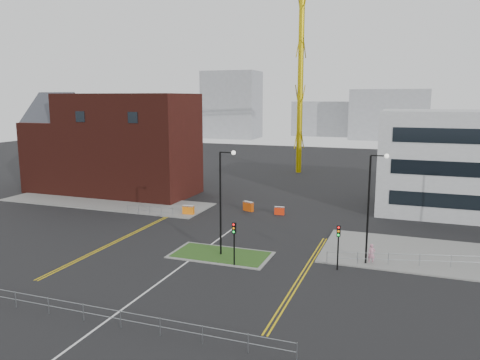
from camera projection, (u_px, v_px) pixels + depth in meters
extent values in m
plane|color=black|center=(153.00, 287.00, 33.77)|extent=(200.00, 200.00, 0.00)
cube|color=slate|center=(106.00, 202.00, 60.85)|extent=(28.00, 8.00, 0.12)
cube|color=slate|center=(468.00, 259.00, 39.29)|extent=(24.00, 10.00, 0.12)
cube|color=slate|center=(221.00, 255.00, 40.49)|extent=(8.60, 4.60, 0.08)
cube|color=#264918|center=(221.00, 255.00, 40.48)|extent=(8.00, 4.00, 0.12)
cube|color=#471811|center=(129.00, 145.00, 65.19)|extent=(18.00, 10.00, 14.00)
cube|color=black|center=(80.00, 117.00, 61.20)|extent=(1.40, 0.10, 1.40)
cube|color=black|center=(133.00, 118.00, 58.50)|extent=(1.40, 0.10, 1.40)
cube|color=#471811|center=(61.00, 155.00, 69.59)|extent=(6.00, 10.00, 10.00)
cube|color=#2D3038|center=(58.00, 121.00, 68.72)|extent=(6.40, 8.49, 8.49)
cylinder|color=#BDA10B|center=(301.00, 75.00, 82.29)|extent=(1.00, 1.00, 34.78)
cylinder|color=black|center=(220.00, 205.00, 39.71)|extent=(0.16, 0.16, 9.00)
cylinder|color=black|center=(227.00, 152.00, 38.72)|extent=(1.20, 0.10, 0.10)
sphere|color=silver|center=(234.00, 153.00, 38.52)|extent=(0.36, 0.36, 0.36)
cylinder|color=black|center=(368.00, 211.00, 37.51)|extent=(0.16, 0.16, 9.00)
cylinder|color=black|center=(379.00, 156.00, 36.52)|extent=(1.20, 0.10, 0.10)
sphere|color=silver|center=(387.00, 156.00, 36.32)|extent=(0.36, 0.36, 0.36)
cylinder|color=black|center=(234.00, 248.00, 37.71)|extent=(0.12, 0.12, 3.00)
cube|color=black|center=(234.00, 228.00, 37.41)|extent=(0.28, 0.22, 0.90)
sphere|color=red|center=(234.00, 225.00, 37.24)|extent=(0.18, 0.18, 0.18)
sphere|color=orange|center=(234.00, 228.00, 37.29)|extent=(0.18, 0.18, 0.18)
sphere|color=#0CCC33|center=(234.00, 232.00, 37.34)|extent=(0.18, 0.18, 0.18)
cylinder|color=black|center=(338.00, 252.00, 36.86)|extent=(0.12, 0.12, 3.00)
cube|color=black|center=(339.00, 231.00, 36.56)|extent=(0.28, 0.22, 0.90)
sphere|color=red|center=(339.00, 228.00, 36.39)|extent=(0.18, 0.18, 0.18)
sphere|color=orange|center=(338.00, 231.00, 36.44)|extent=(0.18, 0.18, 0.18)
sphere|color=#0CCC33|center=(338.00, 235.00, 36.50)|extent=(0.18, 0.18, 0.18)
cylinder|color=gray|center=(101.00, 308.00, 28.03)|extent=(24.00, 0.04, 0.04)
cylinder|color=gray|center=(102.00, 316.00, 28.12)|extent=(24.00, 0.04, 0.04)
cylinder|color=gray|center=(297.00, 352.00, 24.08)|extent=(0.05, 0.05, 1.10)
cylinder|color=gray|center=(150.00, 207.00, 53.95)|extent=(6.00, 0.04, 0.04)
cylinder|color=gray|center=(150.00, 211.00, 54.03)|extent=(6.00, 0.04, 0.04)
cylinder|color=gray|center=(128.00, 209.00, 55.04)|extent=(0.05, 0.05, 1.10)
cylinder|color=gray|center=(173.00, 213.00, 53.02)|extent=(0.05, 0.05, 1.10)
cylinder|color=gray|center=(452.00, 255.00, 37.31)|extent=(19.01, 5.04, 0.04)
cylinder|color=gray|center=(451.00, 261.00, 37.40)|extent=(19.01, 5.04, 0.04)
cylinder|color=gray|center=(327.00, 258.00, 38.29)|extent=(0.05, 0.05, 1.10)
cube|color=silver|center=(167.00, 277.00, 35.62)|extent=(0.15, 30.00, 0.01)
cube|color=gold|center=(125.00, 236.00, 46.05)|extent=(0.12, 24.00, 0.01)
cube|color=gold|center=(128.00, 237.00, 45.95)|extent=(0.12, 24.00, 0.01)
cube|color=gold|center=(301.00, 274.00, 36.11)|extent=(0.12, 20.00, 0.01)
cube|color=gold|center=(305.00, 275.00, 36.01)|extent=(0.12, 20.00, 0.01)
cube|color=gray|center=(232.00, 105.00, 156.35)|extent=(18.00, 12.00, 22.00)
cube|color=gray|center=(389.00, 115.00, 149.26)|extent=(24.00, 12.00, 16.00)
cube|color=gray|center=(337.00, 119.00, 164.93)|extent=(30.00, 12.00, 12.00)
imported|color=pink|center=(372.00, 254.00, 38.28)|extent=(0.70, 0.56, 1.69)
cube|color=orange|center=(188.00, 210.00, 54.27)|extent=(1.38, 0.55, 1.12)
cube|color=silver|center=(188.00, 206.00, 54.18)|extent=(1.38, 0.55, 0.13)
cube|color=red|center=(279.00, 211.00, 54.45)|extent=(1.17, 0.49, 0.94)
cube|color=silver|center=(279.00, 207.00, 54.37)|extent=(1.17, 0.49, 0.11)
cube|color=#CD490B|center=(248.00, 206.00, 56.21)|extent=(1.44, 0.98, 1.14)
cube|color=silver|center=(248.00, 202.00, 56.12)|extent=(1.44, 0.98, 0.14)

